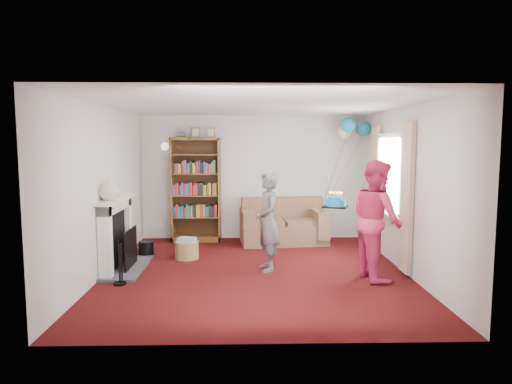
{
  "coord_description": "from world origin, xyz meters",
  "views": [
    {
      "loc": [
        -0.16,
        -6.76,
        1.95
      ],
      "look_at": [
        0.02,
        0.6,
        1.16
      ],
      "focal_mm": 32.0,
      "sensor_mm": 36.0,
      "label": 1
    }
  ],
  "objects_px": {
    "bookcase": "(196,191)",
    "birthday_cake": "(336,203)",
    "person_magenta": "(377,220)",
    "person_striped": "(268,221)",
    "sofa": "(283,226)"
  },
  "relations": [
    {
      "from": "bookcase",
      "to": "person_striped",
      "type": "distance_m",
      "value": 2.59
    },
    {
      "from": "bookcase",
      "to": "birthday_cake",
      "type": "distance_m",
      "value": 3.38
    },
    {
      "from": "bookcase",
      "to": "sofa",
      "type": "distance_m",
      "value": 1.86
    },
    {
      "from": "person_magenta",
      "to": "person_striped",
      "type": "bearing_deg",
      "value": 63.74
    },
    {
      "from": "person_magenta",
      "to": "bookcase",
      "type": "bearing_deg",
      "value": 37.14
    },
    {
      "from": "birthday_cake",
      "to": "person_magenta",
      "type": "bearing_deg",
      "value": -19.13
    },
    {
      "from": "bookcase",
      "to": "person_striped",
      "type": "height_order",
      "value": "bookcase"
    },
    {
      "from": "person_magenta",
      "to": "birthday_cake",
      "type": "bearing_deg",
      "value": 60.94
    },
    {
      "from": "person_striped",
      "to": "sofa",
      "type": "bearing_deg",
      "value": 157.65
    },
    {
      "from": "bookcase",
      "to": "sofa",
      "type": "bearing_deg",
      "value": -7.79
    },
    {
      "from": "person_magenta",
      "to": "birthday_cake",
      "type": "distance_m",
      "value": 0.63
    },
    {
      "from": "sofa",
      "to": "person_striped",
      "type": "distance_m",
      "value": 2.06
    },
    {
      "from": "bookcase",
      "to": "person_striped",
      "type": "relative_size",
      "value": 1.48
    },
    {
      "from": "sofa",
      "to": "person_magenta",
      "type": "xyz_separation_m",
      "value": [
        1.14,
        -2.42,
        0.53
      ]
    },
    {
      "from": "person_striped",
      "to": "birthday_cake",
      "type": "relative_size",
      "value": 4.33
    }
  ]
}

